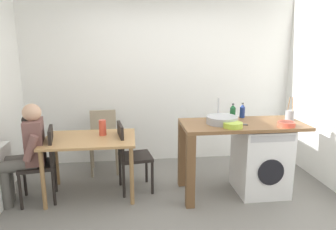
{
  "coord_description": "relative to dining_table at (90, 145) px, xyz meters",
  "views": [
    {
      "loc": [
        -0.48,
        -3.13,
        1.85
      ],
      "look_at": [
        -0.04,
        0.45,
        1.03
      ],
      "focal_mm": 33.0,
      "sensor_mm": 36.0,
      "label": 1
    }
  ],
  "objects": [
    {
      "name": "tap",
      "position": [
        1.6,
        -0.01,
        0.42
      ],
      "size": [
        0.02,
        0.02,
        0.28
      ],
      "primitive_type": "cylinder",
      "color": "#B2B2B7",
      "rests_on": "kitchen_counter"
    },
    {
      "name": "chair_spare_by_wall",
      "position": [
        0.09,
        0.77,
        -0.14
      ],
      "size": [
        0.43,
        0.43,
        0.9
      ],
      "rotation": [
        0.0,
        0.0,
        3.22
      ],
      "color": "gray",
      "rests_on": "ground_plane"
    },
    {
      "name": "colander",
      "position": [
        2.32,
        -0.41,
        0.31
      ],
      "size": [
        0.2,
        0.2,
        0.06
      ],
      "color": "#D84C38",
      "rests_on": "kitchen_counter"
    },
    {
      "name": "utensil_crock",
      "position": [
        2.5,
        -0.14,
        0.35
      ],
      "size": [
        0.11,
        0.11,
        0.3
      ],
      "color": "gray",
      "rests_on": "kitchen_counter"
    },
    {
      "name": "wall_back",
      "position": [
        0.99,
        1.17,
        0.71
      ],
      "size": [
        4.6,
        0.1,
        2.7
      ],
      "primitive_type": "cube",
      "color": "white",
      "rests_on": "ground_plane"
    },
    {
      "name": "kitchen_counter",
      "position": [
        1.66,
        -0.19,
        0.12
      ],
      "size": [
        1.5,
        0.68,
        0.92
      ],
      "color": "brown",
      "rests_on": "ground_plane"
    },
    {
      "name": "bottle_squat_brown",
      "position": [
        1.96,
        0.09,
        0.36
      ],
      "size": [
        0.07,
        0.07,
        0.2
      ],
      "color": "navy",
      "rests_on": "kitchen_counter"
    },
    {
      "name": "chair_opposite",
      "position": [
        0.48,
        0.04,
        -0.14
      ],
      "size": [
        0.46,
        0.46,
        0.9
      ],
      "rotation": [
        0.0,
        0.0,
        -1.41
      ],
      "color": "black",
      "rests_on": "ground_plane"
    },
    {
      "name": "ground_plane",
      "position": [
        0.99,
        -0.58,
        -0.64
      ],
      "size": [
        5.46,
        5.46,
        0.0
      ],
      "primitive_type": "plane",
      "color": "slate"
    },
    {
      "name": "bottle_tall_green",
      "position": [
        1.83,
        0.08,
        0.36
      ],
      "size": [
        0.07,
        0.07,
        0.19
      ],
      "color": "#19592D",
      "rests_on": "kitchen_counter"
    },
    {
      "name": "mixing_bowl",
      "position": [
        1.67,
        -0.39,
        0.31
      ],
      "size": [
        0.22,
        0.22,
        0.06
      ],
      "color": "#A8C63D",
      "rests_on": "kitchen_counter"
    },
    {
      "name": "sink_basin",
      "position": [
        1.6,
        -0.19,
        0.32
      ],
      "size": [
        0.38,
        0.38,
        0.09
      ],
      "primitive_type": "cylinder",
      "color": "#9EA0A5",
      "rests_on": "kitchen_counter"
    },
    {
      "name": "chair_person_seat",
      "position": [
        -0.55,
        -0.09,
        -0.14
      ],
      "size": [
        0.46,
        0.46,
        0.9
      ],
      "rotation": [
        0.0,
        0.0,
        1.75
      ],
      "color": "black",
      "rests_on": "ground_plane"
    },
    {
      "name": "dining_table",
      "position": [
        0.0,
        0.0,
        0.0
      ],
      "size": [
        1.1,
        0.76,
        0.74
      ],
      "color": "tan",
      "rests_on": "ground_plane"
    },
    {
      "name": "washing_machine",
      "position": [
        2.13,
        -0.19,
        -0.21
      ],
      "size": [
        0.6,
        0.61,
        0.86
      ],
      "color": "white",
      "rests_on": "ground_plane"
    },
    {
      "name": "seated_person",
      "position": [
        -0.71,
        -0.12,
        0.03
      ],
      "size": [
        0.53,
        0.53,
        1.2
      ],
      "rotation": [
        0.0,
        0.0,
        1.75
      ],
      "color": "#595651",
      "rests_on": "ground_plane"
    },
    {
      "name": "vase",
      "position": [
        0.15,
        0.1,
        0.19
      ],
      "size": [
        0.09,
        0.09,
        0.2
      ],
      "primitive_type": "cylinder",
      "color": "#D84C38",
      "rests_on": "dining_table"
    },
    {
      "name": "scissors",
      "position": [
        1.82,
        -0.29,
        0.28
      ],
      "size": [
        0.15,
        0.06,
        0.01
      ],
      "color": "#B2B2B7",
      "rests_on": "kitchen_counter"
    }
  ]
}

